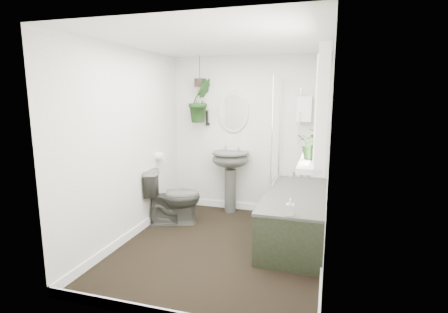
# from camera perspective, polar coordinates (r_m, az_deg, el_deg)

# --- Properties ---
(floor) EXTENTS (2.30, 2.80, 0.02)m
(floor) POSITION_cam_1_polar(r_m,az_deg,el_deg) (4.20, -0.61, -14.74)
(floor) COLOR black
(floor) RESTS_ON ground
(ceiling) EXTENTS (2.30, 2.80, 0.02)m
(ceiling) POSITION_cam_1_polar(r_m,az_deg,el_deg) (3.84, -0.68, 18.42)
(ceiling) COLOR white
(ceiling) RESTS_ON ground
(wall_back) EXTENTS (2.30, 0.02, 2.30)m
(wall_back) POSITION_cam_1_polar(r_m,az_deg,el_deg) (5.20, 4.01, 3.48)
(wall_back) COLOR silver
(wall_back) RESTS_ON ground
(wall_front) EXTENTS (2.30, 0.02, 2.30)m
(wall_front) POSITION_cam_1_polar(r_m,az_deg,el_deg) (2.57, -10.09, -3.82)
(wall_front) COLOR silver
(wall_front) RESTS_ON ground
(wall_left) EXTENTS (0.02, 2.80, 2.30)m
(wall_left) POSITION_cam_1_polar(r_m,az_deg,el_deg) (4.34, -15.43, 1.75)
(wall_left) COLOR silver
(wall_left) RESTS_ON ground
(wall_right) EXTENTS (0.02, 2.80, 2.30)m
(wall_right) POSITION_cam_1_polar(r_m,az_deg,el_deg) (3.68, 16.86, 0.19)
(wall_right) COLOR silver
(wall_right) RESTS_ON ground
(skirting) EXTENTS (2.30, 2.80, 0.10)m
(skirting) POSITION_cam_1_polar(r_m,az_deg,el_deg) (4.17, -0.61, -13.99)
(skirting) COLOR white
(skirting) RESTS_ON floor
(bathtub) EXTENTS (0.72, 1.72, 0.58)m
(bathtub) POSITION_cam_1_polar(r_m,az_deg,el_deg) (4.40, 11.52, -9.53)
(bathtub) COLOR #40413B
(bathtub) RESTS_ON floor
(bath_screen) EXTENTS (0.04, 0.72, 1.40)m
(bath_screen) POSITION_cam_1_polar(r_m,az_deg,el_deg) (4.69, 8.50, 4.24)
(bath_screen) COLOR silver
(bath_screen) RESTS_ON bathtub
(shower_box) EXTENTS (0.20, 0.10, 0.35)m
(shower_box) POSITION_cam_1_polar(r_m,az_deg,el_deg) (4.99, 12.97, 7.56)
(shower_box) COLOR white
(shower_box) RESTS_ON wall_back
(oval_mirror) EXTENTS (0.46, 0.03, 0.62)m
(oval_mirror) POSITION_cam_1_polar(r_m,az_deg,el_deg) (5.19, 1.48, 7.36)
(oval_mirror) COLOR beige
(oval_mirror) RESTS_ON wall_back
(wall_sconce) EXTENTS (0.04, 0.04, 0.22)m
(wall_sconce) POSITION_cam_1_polar(r_m,az_deg,el_deg) (5.30, -2.76, 6.34)
(wall_sconce) COLOR black
(wall_sconce) RESTS_ON wall_back
(toilet_roll_holder) EXTENTS (0.11, 0.11, 0.11)m
(toilet_roll_holder) POSITION_cam_1_polar(r_m,az_deg,el_deg) (4.95, -10.42, 0.05)
(toilet_roll_holder) COLOR white
(toilet_roll_holder) RESTS_ON wall_left
(window_recess) EXTENTS (0.08, 1.00, 0.90)m
(window_recess) POSITION_cam_1_polar(r_m,az_deg,el_deg) (2.93, 15.96, 7.58)
(window_recess) COLOR white
(window_recess) RESTS_ON wall_right
(window_sill) EXTENTS (0.18, 1.00, 0.04)m
(window_sill) POSITION_cam_1_polar(r_m,az_deg,el_deg) (2.98, 14.22, -0.44)
(window_sill) COLOR white
(window_sill) RESTS_ON wall_right
(window_blinds) EXTENTS (0.01, 0.86, 0.76)m
(window_blinds) POSITION_cam_1_polar(r_m,az_deg,el_deg) (2.93, 15.07, 7.63)
(window_blinds) COLOR white
(window_blinds) RESTS_ON wall_right
(toilet) EXTENTS (0.84, 0.67, 0.75)m
(toilet) POSITION_cam_1_polar(r_m,az_deg,el_deg) (4.84, -8.32, -6.50)
(toilet) COLOR #40413B
(toilet) RESTS_ON floor
(pedestal_sink) EXTENTS (0.61, 0.54, 0.92)m
(pedestal_sink) POSITION_cam_1_polar(r_m,az_deg,el_deg) (5.22, 1.03, -4.16)
(pedestal_sink) COLOR #40413B
(pedestal_sink) RESTS_ON floor
(sill_plant) EXTENTS (0.26, 0.24, 0.25)m
(sill_plant) POSITION_cam_1_polar(r_m,az_deg,el_deg) (2.85, 14.33, 2.06)
(sill_plant) COLOR black
(sill_plant) RESTS_ON window_sill
(hanging_plant) EXTENTS (0.45, 0.45, 0.64)m
(hanging_plant) POSITION_cam_1_polar(r_m,az_deg,el_deg) (5.21, -3.94, 9.09)
(hanging_plant) COLOR black
(hanging_plant) RESTS_ON ceiling
(soap_bottle) EXTENTS (0.08, 0.08, 0.17)m
(soap_bottle) POSITION_cam_1_polar(r_m,az_deg,el_deg) (3.53, 10.73, -8.09)
(soap_bottle) COLOR #332F2F
(soap_bottle) RESTS_ON bathtub
(hanging_pot) EXTENTS (0.16, 0.16, 0.12)m
(hanging_pot) POSITION_cam_1_polar(r_m,az_deg,el_deg) (5.21, -3.97, 11.94)
(hanging_pot) COLOR black
(hanging_pot) RESTS_ON ceiling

